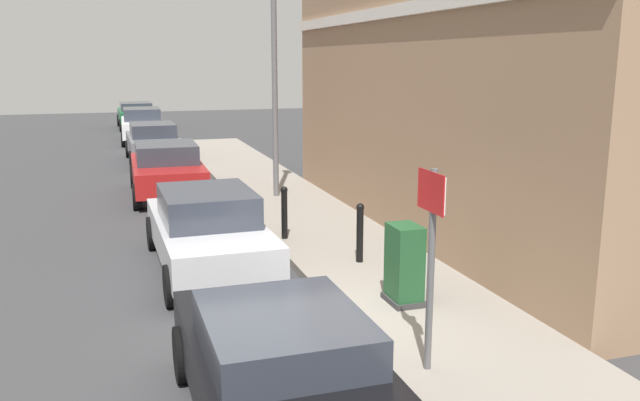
# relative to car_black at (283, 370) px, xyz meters

# --- Properties ---
(ground) EXTENTS (80.00, 80.00, 0.00)m
(ground) POSITION_rel_car_black_xyz_m (0.71, 2.37, -0.68)
(ground) COLOR #38383A
(sidewalk) EXTENTS (2.46, 30.00, 0.15)m
(sidewalk) POSITION_rel_car_black_xyz_m (2.68, 8.37, -0.60)
(sidewalk) COLOR gray
(sidewalk) RESTS_ON ground
(corner_building) EXTENTS (7.50, 12.38, 7.30)m
(corner_building) POSITION_rel_car_black_xyz_m (7.61, 6.56, 2.97)
(corner_building) COLOR #937256
(corner_building) RESTS_ON ground
(car_black) EXTENTS (1.80, 3.93, 1.26)m
(car_black) POSITION_rel_car_black_xyz_m (0.00, 0.00, 0.00)
(car_black) COLOR black
(car_black) RESTS_ON ground
(car_silver) EXTENTS (1.90, 4.30, 1.42)m
(car_silver) POSITION_rel_car_black_xyz_m (0.06, 5.39, 0.05)
(car_silver) COLOR #B7B7BC
(car_silver) RESTS_ON ground
(car_red) EXTENTS (1.94, 4.10, 1.41)m
(car_red) POSITION_rel_car_black_xyz_m (-0.06, 12.07, 0.06)
(car_red) COLOR maroon
(car_red) RESTS_ON ground
(car_grey) EXTENTS (1.86, 4.16, 1.39)m
(car_grey) POSITION_rel_car_black_xyz_m (-0.02, 18.26, 0.05)
(car_grey) COLOR slate
(car_grey) RESTS_ON ground
(car_white) EXTENTS (1.94, 4.31, 1.50)m
(car_white) POSITION_rel_car_black_xyz_m (-0.08, 24.52, 0.10)
(car_white) COLOR silver
(car_white) RESTS_ON ground
(car_green) EXTENTS (1.95, 4.14, 1.38)m
(car_green) POSITION_rel_car_black_xyz_m (-0.09, 30.70, 0.06)
(car_green) COLOR #195933
(car_green) RESTS_ON ground
(utility_cabinet) EXTENTS (0.46, 0.61, 1.15)m
(utility_cabinet) POSITION_rel_car_black_xyz_m (2.45, 2.55, 0.00)
(utility_cabinet) COLOR #1E4C28
(utility_cabinet) RESTS_ON sidewalk
(bollard_near_cabinet) EXTENTS (0.14, 0.14, 1.04)m
(bollard_near_cabinet) POSITION_rel_car_black_xyz_m (2.55, 4.57, 0.03)
(bollard_near_cabinet) COLOR black
(bollard_near_cabinet) RESTS_ON sidewalk
(bollard_far_kerb) EXTENTS (0.14, 0.14, 1.04)m
(bollard_far_kerb) POSITION_rel_car_black_xyz_m (1.70, 6.44, 0.03)
(bollard_far_kerb) COLOR black
(bollard_far_kerb) RESTS_ON sidewalk
(street_sign) EXTENTS (0.08, 0.60, 2.30)m
(street_sign) POSITION_rel_car_black_xyz_m (1.82, 0.57, 0.98)
(street_sign) COLOR #59595B
(street_sign) RESTS_ON sidewalk
(lamppost) EXTENTS (0.20, 0.44, 5.72)m
(lamppost) POSITION_rel_car_black_xyz_m (2.54, 10.51, 2.63)
(lamppost) COLOR #59595B
(lamppost) RESTS_ON sidewalk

